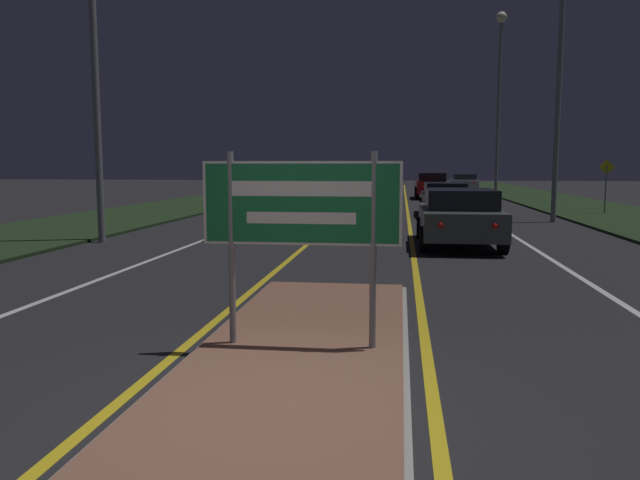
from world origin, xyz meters
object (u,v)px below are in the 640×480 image
at_px(streetlight_right_near, 562,16).
at_px(car_receding_2, 431,185).
at_px(car_receding_0, 459,216).
at_px(car_approaching_0, 267,206).
at_px(car_receding_1, 444,198).
at_px(warning_sign, 606,181).
at_px(highway_sign, 301,211).
at_px(streetlight_right_far, 500,72).
at_px(car_receding_3, 464,182).

bearing_deg(streetlight_right_near, car_receding_2, 102.86).
bearing_deg(car_receding_0, car_approaching_0, 156.63).
xyz_separation_m(car_receding_0, car_receding_1, (0.28, 9.56, -0.03)).
bearing_deg(warning_sign, streetlight_right_near, -128.68).
bearing_deg(highway_sign, car_receding_1, 81.79).
xyz_separation_m(car_receding_1, car_approaching_0, (-5.62, -7.25, 0.09)).
distance_m(car_approaching_0, warning_sign, 14.64).
height_order(highway_sign, warning_sign, warning_sign).
xyz_separation_m(car_receding_0, car_receding_2, (0.38, 22.56, 0.08)).
relative_size(car_receding_0, car_approaching_0, 0.99).
xyz_separation_m(car_receding_1, car_receding_2, (0.09, 13.00, 0.11)).
bearing_deg(warning_sign, highway_sign, -114.62).
relative_size(highway_sign, streetlight_right_far, 0.19).
relative_size(car_receding_0, car_receding_3, 0.95).
bearing_deg(car_receding_0, car_receding_3, 84.28).
distance_m(car_receding_3, car_approaching_0, 33.29).
bearing_deg(streetlight_right_near, warning_sign, 51.32).
bearing_deg(car_approaching_0, highway_sign, -76.08).
distance_m(streetlight_right_near, car_receding_1, 7.70).
xyz_separation_m(highway_sign, car_receding_3, (5.90, 43.79, -0.80)).
xyz_separation_m(highway_sign, car_receding_2, (2.82, 31.93, -0.69)).
bearing_deg(streetlight_right_far, car_receding_3, 92.98).
xyz_separation_m(streetlight_right_far, car_receding_2, (-3.72, 0.50, -6.49)).
relative_size(car_receding_0, car_receding_2, 0.93).
bearing_deg(warning_sign, car_receding_2, 117.90).
bearing_deg(streetlight_right_far, streetlight_right_near, -90.72).
bearing_deg(car_receding_0, car_receding_2, 89.04).
bearing_deg(car_receding_0, highway_sign, -104.63).
xyz_separation_m(streetlight_right_near, car_receding_3, (-0.46, 27.31, -6.33)).
bearing_deg(car_receding_3, car_receding_0, -95.72).
relative_size(streetlight_right_near, car_approaching_0, 2.41).
height_order(streetlight_right_far, car_receding_3, streetlight_right_far).
bearing_deg(car_receding_2, streetlight_right_far, -7.70).
xyz_separation_m(streetlight_right_near, car_receding_0, (-3.91, -7.11, -6.31)).
height_order(streetlight_right_near, car_receding_3, streetlight_right_near).
height_order(highway_sign, car_approaching_0, highway_sign).
xyz_separation_m(car_receding_2, car_approaching_0, (-5.72, -20.25, -0.03)).
relative_size(car_receding_2, car_approaching_0, 1.07).
distance_m(car_receding_0, car_receding_3, 34.59).
relative_size(car_receding_1, car_approaching_0, 1.09).
relative_size(streetlight_right_far, warning_sign, 4.99).
bearing_deg(car_approaching_0, car_receding_3, 74.69).
bearing_deg(warning_sign, car_receding_3, 97.79).
height_order(car_receding_1, warning_sign, warning_sign).
bearing_deg(streetlight_right_near, car_receding_3, 90.96).
bearing_deg(streetlight_right_near, streetlight_right_far, 89.28).
xyz_separation_m(streetlight_right_far, warning_sign, (2.61, -11.45, -5.94)).
xyz_separation_m(highway_sign, streetlight_right_far, (6.54, 31.43, 5.80)).
distance_m(car_receding_0, car_approaching_0, 5.82).
relative_size(car_receding_2, car_receding_3, 1.02).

